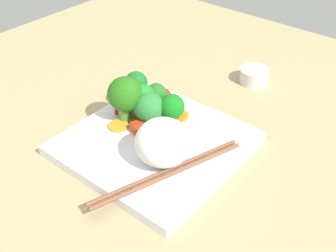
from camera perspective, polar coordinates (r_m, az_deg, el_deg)
name	(u,v)px	position (r cm, az deg, el deg)	size (l,w,h in cm)	color
ground_plane	(155,152)	(64.31, -1.76, -3.62)	(110.00, 110.00, 2.00)	tan
square_plate	(155,143)	(63.17, -1.79, -2.38)	(24.29, 24.29, 1.57)	white
rice_mound	(163,142)	(56.78, -0.67, -2.25)	(7.79, 7.62, 6.67)	white
broccoli_floret_0	(149,108)	(64.01, -2.59, 2.50)	(4.70, 4.70, 5.60)	#52993D
broccoli_floret_1	(156,95)	(67.01, -1.67, 4.26)	(3.59, 3.59, 5.09)	#72B65F
broccoli_floret_2	(172,107)	(63.94, 0.52, 2.58)	(3.97, 3.97, 5.30)	#63A248
broccoli_floret_3	(142,97)	(65.32, -3.61, 3.97)	(4.12, 4.12, 6.04)	#83B555
broccoli_floret_4	(136,84)	(68.85, -4.33, 5.69)	(3.79, 3.79, 5.96)	#71BC60
broccoli_floret_5	(125,95)	(64.44, -5.86, 4.16)	(5.50, 5.50, 7.55)	#55933B
carrot_slice_0	(180,116)	(67.01, 1.66, 1.42)	(2.65, 2.65, 0.69)	orange
carrot_slice_1	(137,122)	(65.92, -4.30, 0.56)	(2.20, 2.20, 0.52)	orange
carrot_slice_2	(118,126)	(65.44, -6.80, 0.01)	(3.14, 3.14, 0.41)	orange
carrot_slice_3	(168,130)	(63.98, 0.00, -0.58)	(2.98, 2.98, 0.55)	orange
carrot_slice_4	(174,107)	(69.13, 0.79, 2.63)	(2.95, 2.95, 0.63)	orange
carrot_slice_5	(157,117)	(66.91, -1.47, 1.29)	(3.18, 3.18, 0.54)	orange
pepper_chunk_0	(122,105)	(68.39, -6.29, 2.84)	(2.38, 1.98, 2.35)	red
pepper_chunk_1	(137,128)	(63.61, -4.22, -0.34)	(2.33, 1.68, 1.63)	red
pepper_chunk_2	(164,97)	(70.37, -0.58, 3.91)	(2.12, 1.97, 1.86)	red
chicken_piece_0	(150,129)	(62.79, -2.41, -0.45)	(3.56, 2.86, 2.29)	tan
chicken_piece_2	(151,97)	(70.36, -2.34, 3.90)	(2.69, 2.00, 1.93)	tan
chopstick_pair	(168,173)	(56.71, 0.05, -6.35)	(22.81, 8.76, 0.60)	brown
sauce_cup	(254,76)	(80.56, 11.69, 6.70)	(5.47, 5.47, 2.66)	silver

